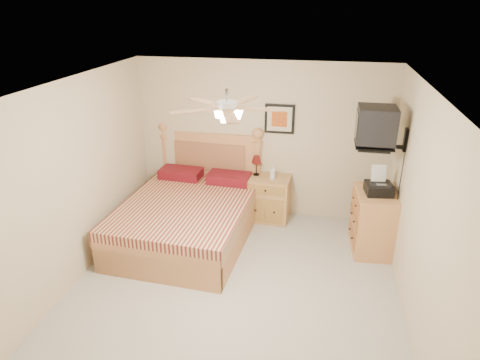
# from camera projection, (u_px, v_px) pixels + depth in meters

# --- Properties ---
(floor) EXTENTS (4.50, 4.50, 0.00)m
(floor) POSITION_uv_depth(u_px,v_px,m) (233.00, 293.00, 5.26)
(floor) COLOR #A6A196
(floor) RESTS_ON ground
(ceiling) EXTENTS (4.00, 4.50, 0.04)m
(ceiling) POSITION_uv_depth(u_px,v_px,m) (231.00, 89.00, 4.27)
(ceiling) COLOR white
(ceiling) RESTS_ON ground
(wall_back) EXTENTS (4.00, 0.04, 2.50)m
(wall_back) POSITION_uv_depth(u_px,v_px,m) (262.00, 140.00, 6.79)
(wall_back) COLOR #C7B592
(wall_back) RESTS_ON ground
(wall_front) EXTENTS (4.00, 0.04, 2.50)m
(wall_front) POSITION_uv_depth(u_px,v_px,m) (157.00, 353.00, 2.74)
(wall_front) COLOR #C7B592
(wall_front) RESTS_ON ground
(wall_left) EXTENTS (0.04, 4.50, 2.50)m
(wall_left) POSITION_uv_depth(u_px,v_px,m) (69.00, 187.00, 5.12)
(wall_left) COLOR #C7B592
(wall_left) RESTS_ON ground
(wall_right) EXTENTS (0.04, 4.50, 2.50)m
(wall_right) POSITION_uv_depth(u_px,v_px,m) (421.00, 218.00, 4.40)
(wall_right) COLOR #C7B592
(wall_right) RESTS_ON ground
(bed) EXTENTS (1.86, 2.37, 1.47)m
(bed) POSITION_uv_depth(u_px,v_px,m) (186.00, 194.00, 6.14)
(bed) COLOR tan
(bed) RESTS_ON ground
(nightstand) EXTENTS (0.69, 0.53, 0.72)m
(nightstand) POSITION_uv_depth(u_px,v_px,m) (268.00, 198.00, 6.89)
(nightstand) COLOR #B17E47
(nightstand) RESTS_ON ground
(table_lamp) EXTENTS (0.22, 0.22, 0.32)m
(table_lamp) POSITION_uv_depth(u_px,v_px,m) (256.00, 165.00, 6.79)
(table_lamp) COLOR #58100F
(table_lamp) RESTS_ON nightstand
(lotion_bottle) EXTENTS (0.10, 0.10, 0.24)m
(lotion_bottle) POSITION_uv_depth(u_px,v_px,m) (273.00, 172.00, 6.65)
(lotion_bottle) COLOR silver
(lotion_bottle) RESTS_ON nightstand
(framed_picture) EXTENTS (0.46, 0.04, 0.46)m
(framed_picture) POSITION_uv_depth(u_px,v_px,m) (280.00, 119.00, 6.58)
(framed_picture) COLOR black
(framed_picture) RESTS_ON wall_back
(dresser) EXTENTS (0.58, 0.80, 0.90)m
(dresser) POSITION_uv_depth(u_px,v_px,m) (373.00, 221.00, 6.00)
(dresser) COLOR #BA6C3B
(dresser) RESTS_ON ground
(fax_machine) EXTENTS (0.39, 0.41, 0.37)m
(fax_machine) POSITION_uv_depth(u_px,v_px,m) (380.00, 181.00, 5.72)
(fax_machine) COLOR black
(fax_machine) RESTS_ON dresser
(magazine_lower) EXTENTS (0.26, 0.32, 0.03)m
(magazine_lower) POSITION_uv_depth(u_px,v_px,m) (372.00, 183.00, 6.09)
(magazine_lower) COLOR beige
(magazine_lower) RESTS_ON dresser
(magazine_upper) EXTENTS (0.21, 0.28, 0.02)m
(magazine_upper) POSITION_uv_depth(u_px,v_px,m) (375.00, 182.00, 6.08)
(magazine_upper) COLOR gray
(magazine_upper) RESTS_ON magazine_lower
(wall_tv) EXTENTS (0.56, 0.46, 0.58)m
(wall_tv) POSITION_uv_depth(u_px,v_px,m) (388.00, 128.00, 5.44)
(wall_tv) COLOR black
(wall_tv) RESTS_ON wall_right
(ceiling_fan) EXTENTS (1.14, 1.14, 0.28)m
(ceiling_fan) POSITION_uv_depth(u_px,v_px,m) (227.00, 108.00, 4.15)
(ceiling_fan) COLOR white
(ceiling_fan) RESTS_ON ceiling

